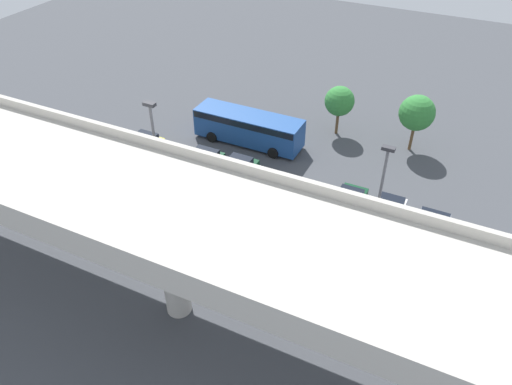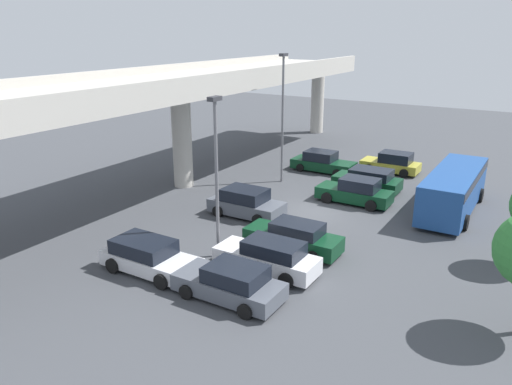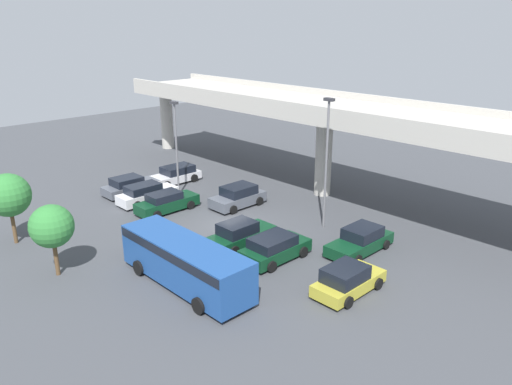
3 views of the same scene
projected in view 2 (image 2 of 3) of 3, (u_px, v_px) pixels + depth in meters
The scene contains 14 objects.
ground_plane at pixel (315, 211), 30.21m from camera, with size 95.36×95.36×0.00m, color #424449.
highway_overpass at pixel (180, 90), 33.08m from camera, with size 45.84×7.65×8.00m.
parked_car_0 at pixel (231, 283), 20.29m from camera, with size 2.19×4.58×1.50m.
parked_car_1 at pixel (268, 257), 22.48m from camera, with size 1.98×4.82×1.57m.
parked_car_2 at pixel (294, 237), 24.68m from camera, with size 1.97×4.86×1.52m.
parked_car_3 at pixel (246, 203), 29.30m from camera, with size 2.24×4.40×1.65m.
parked_car_4 at pixel (356, 192), 31.43m from camera, with size 2.08×4.66×1.65m.
parked_car_5 at pixel (368, 180), 33.85m from camera, with size 2.26×4.44×1.55m.
parked_car_6 at pixel (323, 162), 38.52m from camera, with size 2.16×4.86×1.56m.
parked_car_7 at pixel (392, 163), 38.21m from camera, with size 2.12×4.32×1.58m.
parked_car_8 at pixel (149, 257), 22.57m from camera, with size 2.19×4.66×1.49m.
shuttle_bus at pixel (454, 187), 29.83m from camera, with size 8.87×2.76×2.53m.
lamp_post_near_aisle at pixel (283, 110), 34.53m from camera, with size 0.70×0.35×8.97m.
lamp_post_mid_lot at pixel (216, 166), 22.90m from camera, with size 0.70×0.35×7.71m.
Camera 2 is at (-26.07, -11.63, 10.56)m, focal length 35.00 mm.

